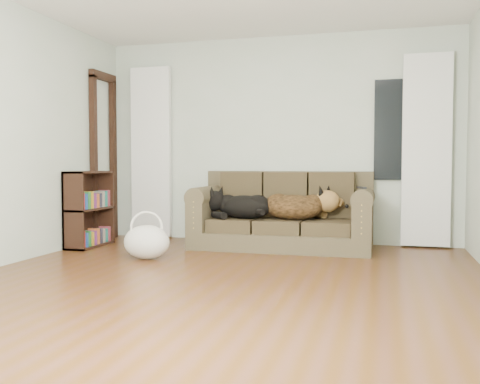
% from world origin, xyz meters
% --- Properties ---
extents(floor, '(5.00, 5.00, 0.00)m').
position_xyz_m(floor, '(0.00, 0.00, 0.00)').
color(floor, '#4C2A0E').
rests_on(floor, ground).
extents(wall_back, '(4.50, 0.04, 2.60)m').
position_xyz_m(wall_back, '(0.00, 2.50, 1.30)').
color(wall_back, beige).
rests_on(wall_back, ground).
extents(curtain_left, '(0.55, 0.08, 2.25)m').
position_xyz_m(curtain_left, '(-1.70, 2.42, 1.15)').
color(curtain_left, white).
rests_on(curtain_left, ground).
extents(curtain_right, '(0.55, 0.08, 2.25)m').
position_xyz_m(curtain_right, '(1.80, 2.42, 1.15)').
color(curtain_right, white).
rests_on(curtain_right, ground).
extents(window_pane, '(0.50, 0.03, 1.20)m').
position_xyz_m(window_pane, '(1.45, 2.47, 1.40)').
color(window_pane, black).
rests_on(window_pane, wall_back).
extents(door_casing, '(0.07, 0.60, 2.10)m').
position_xyz_m(door_casing, '(-2.20, 2.05, 1.05)').
color(door_casing, black).
rests_on(door_casing, ground).
extents(sofa, '(2.07, 0.90, 0.85)m').
position_xyz_m(sofa, '(0.17, 1.97, 0.45)').
color(sofa, '#483C2F').
rests_on(sofa, floor).
extents(dog_black_lab, '(0.79, 0.66, 0.28)m').
position_xyz_m(dog_black_lab, '(-0.31, 1.88, 0.48)').
color(dog_black_lab, black).
rests_on(dog_black_lab, sofa).
extents(dog_shepherd, '(0.82, 0.66, 0.32)m').
position_xyz_m(dog_shepherd, '(0.36, 1.91, 0.49)').
color(dog_shepherd, black).
rests_on(dog_shepherd, sofa).
extents(tv_remote, '(0.12, 0.19, 0.02)m').
position_xyz_m(tv_remote, '(1.09, 1.83, 0.73)').
color(tv_remote, black).
rests_on(tv_remote, sofa).
extents(tote_bag, '(0.54, 0.44, 0.36)m').
position_xyz_m(tote_bag, '(-1.05, 0.87, 0.16)').
color(tote_bag, beige).
rests_on(tote_bag, floor).
extents(bookshelf, '(0.29, 0.73, 0.91)m').
position_xyz_m(bookshelf, '(-2.09, 1.49, 0.50)').
color(bookshelf, black).
rests_on(bookshelf, floor).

